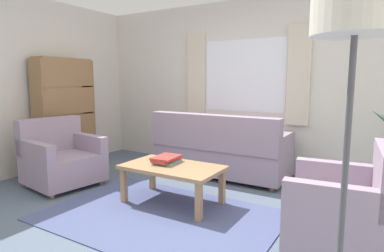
% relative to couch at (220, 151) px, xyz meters
% --- Properties ---
extents(ground_plane, '(6.24, 6.24, 0.00)m').
position_rel_couch_xyz_m(ground_plane, '(0.11, -1.60, -0.37)').
color(ground_plane, slate).
extents(wall_back, '(5.32, 0.12, 2.60)m').
position_rel_couch_xyz_m(wall_back, '(0.11, 0.66, 0.93)').
color(wall_back, silver).
rests_on(wall_back, ground_plane).
extents(wall_left, '(0.12, 4.40, 2.60)m').
position_rel_couch_xyz_m(wall_left, '(-2.55, -1.60, 0.93)').
color(wall_left, silver).
rests_on(wall_left, ground_plane).
extents(window_with_curtains, '(1.98, 0.07, 1.40)m').
position_rel_couch_xyz_m(window_with_curtains, '(0.11, 0.58, 1.08)').
color(window_with_curtains, white).
extents(area_rug, '(2.33, 1.61, 0.01)m').
position_rel_couch_xyz_m(area_rug, '(0.11, -1.60, -0.36)').
color(area_rug, '#4C5684').
rests_on(area_rug, ground_plane).
extents(couch, '(1.90, 0.82, 0.92)m').
position_rel_couch_xyz_m(couch, '(0.00, 0.00, 0.00)').
color(couch, '#998499').
rests_on(couch, ground_plane).
extents(armchair_left, '(0.93, 0.95, 0.88)m').
position_rel_couch_xyz_m(armchair_left, '(-1.63, -1.44, -0.01)').
color(armchair_left, '#998499').
rests_on(armchair_left, ground_plane).
extents(armchair_right, '(0.89, 0.91, 0.88)m').
position_rel_couch_xyz_m(armchair_right, '(1.81, -1.31, -0.01)').
color(armchair_right, '#998499').
rests_on(armchair_right, ground_plane).
extents(coffee_table, '(1.10, 0.64, 0.44)m').
position_rel_couch_xyz_m(coffee_table, '(0.02, -1.23, 0.01)').
color(coffee_table, '#A87F56').
rests_on(coffee_table, ground_plane).
extents(book_stack_on_table, '(0.27, 0.35, 0.08)m').
position_rel_couch_xyz_m(book_stack_on_table, '(-0.10, -1.17, 0.11)').
color(book_stack_on_table, '#5B8E93').
rests_on(book_stack_on_table, coffee_table).
extents(bookshelf, '(0.30, 0.94, 1.72)m').
position_rel_couch_xyz_m(bookshelf, '(-2.24, -0.81, 0.42)').
color(bookshelf, olive).
rests_on(bookshelf, ground_plane).
extents(standing_lamp, '(0.38, 0.38, 1.82)m').
position_rel_couch_xyz_m(standing_lamp, '(1.87, -2.48, 1.20)').
color(standing_lamp, '#4C4C51').
rests_on(standing_lamp, ground_plane).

